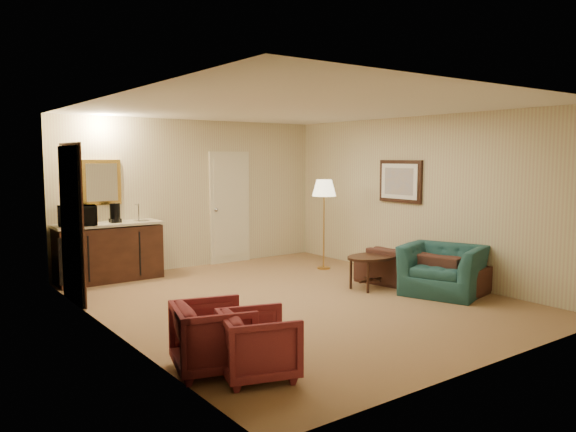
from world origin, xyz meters
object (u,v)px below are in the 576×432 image
object	(u,v)px
sofa	(421,262)
waste_bin	(150,267)
teal_armchair	(443,261)
rose_chair_near	(258,341)
microwave	(77,213)
wetbar_cabinet	(109,252)
rose_chair_far	(213,334)
coffee_table	(372,272)
floor_lamp	(324,224)
coffee_maker	(115,213)

from	to	relation	value
sofa	waste_bin	bearing A→B (deg)	31.85
teal_armchair	sofa	bearing A→B (deg)	148.33
rose_chair_near	waste_bin	xyz separation A→B (m)	(0.90, 4.61, -0.17)
rose_chair_near	microwave	xyz separation A→B (m)	(-0.24, 4.61, 0.78)
wetbar_cabinet	sofa	world-z (taller)	wetbar_cabinet
teal_armchair	microwave	world-z (taller)	microwave
rose_chair_near	rose_chair_far	size ratio (longest dim) A/B	0.94
coffee_table	waste_bin	size ratio (longest dim) A/B	2.72
rose_chair_far	coffee_table	bearing A→B (deg)	-51.27
teal_armchair	waste_bin	bearing A→B (deg)	-161.87
teal_armchair	microwave	bearing A→B (deg)	-152.45
coffee_table	floor_lamp	bearing A→B (deg)	77.10
rose_chair_far	coffee_table	world-z (taller)	rose_chair_far
wetbar_cabinet	rose_chair_near	distance (m)	4.70
teal_armchair	rose_chair_near	world-z (taller)	teal_armchair
teal_armchair	waste_bin	world-z (taller)	teal_armchair
coffee_maker	waste_bin	bearing A→B (deg)	-8.17
sofa	coffee_maker	size ratio (longest dim) A/B	6.34
wetbar_cabinet	waste_bin	bearing A→B (deg)	-6.78
rose_chair_far	coffee_table	distance (m)	3.80
waste_bin	teal_armchair	bearing A→B (deg)	-51.19
rose_chair_near	coffee_table	world-z (taller)	rose_chair_near
coffee_table	floor_lamp	distance (m)	1.69
coffee_table	waste_bin	bearing A→B (deg)	130.37
rose_chair_near	coffee_maker	world-z (taller)	coffee_maker
microwave	coffee_maker	distance (m)	0.61
teal_armchair	coffee_maker	xyz separation A→B (m)	(-3.43, 3.68, 0.60)
wetbar_cabinet	sofa	distance (m)	4.85
wetbar_cabinet	floor_lamp	world-z (taller)	floor_lamp
wetbar_cabinet	rose_chair_far	xyz separation A→B (m)	(-0.50, -4.32, -0.11)
sofa	microwave	bearing A→B (deg)	40.97
wetbar_cabinet	microwave	distance (m)	0.81
waste_bin	coffee_maker	world-z (taller)	coffee_maker
rose_chair_far	coffee_table	xyz separation A→B (m)	(3.49, 1.49, -0.10)
wetbar_cabinet	rose_chair_near	bearing A→B (deg)	-93.05
coffee_table	floor_lamp	world-z (taller)	floor_lamp
wetbar_cabinet	rose_chair_near	world-z (taller)	wetbar_cabinet
rose_chair_near	wetbar_cabinet	bearing A→B (deg)	14.51
sofa	waste_bin	xyz separation A→B (m)	(-2.99, 3.12, -0.22)
rose_chair_far	sofa	bearing A→B (deg)	-59.24
rose_chair_near	floor_lamp	size ratio (longest dim) A/B	0.42
sofa	rose_chair_far	distance (m)	4.29
sofa	rose_chair_near	world-z (taller)	sofa
microwave	floor_lamp	bearing A→B (deg)	-5.48
coffee_table	coffee_maker	xyz separation A→B (m)	(-2.88, 2.83, 0.83)
rose_chair_near	teal_armchair	bearing A→B (deg)	-57.58
sofa	teal_armchair	bearing A→B (deg)	157.08
wetbar_cabinet	teal_armchair	distance (m)	5.12
coffee_table	microwave	xyz separation A→B (m)	(-3.48, 2.76, 0.86)
rose_chair_near	waste_bin	world-z (taller)	rose_chair_near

